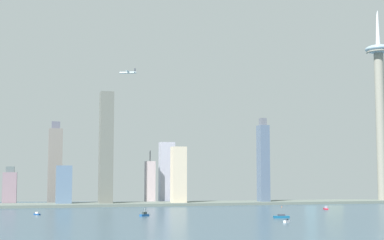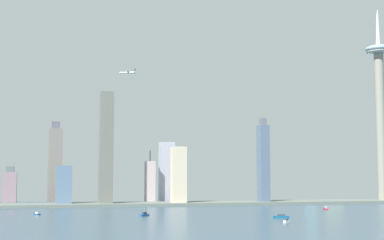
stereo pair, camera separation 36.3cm
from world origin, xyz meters
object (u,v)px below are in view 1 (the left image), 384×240
boat_4 (287,221)px  boat_6 (281,217)px  channel_buoy_0 (282,206)px  airplane (128,73)px  skyscraper_2 (334,185)px  skyscraper_6 (55,165)px  skyscraper_0 (64,186)px  skyscraper_1 (150,182)px  skyscraper_8 (167,173)px  skyscraper_9 (263,163)px  boat_0 (37,214)px  skyscraper_7 (106,148)px  boat_2 (326,208)px  observation_tower (380,94)px  skyscraper_5 (179,176)px  skyscraper_3 (310,166)px  skyscraper_4 (10,188)px  boat_5 (144,215)px

boat_4 → boat_6: boat_6 is taller
channel_buoy_0 → airplane: 305.75m
skyscraper_2 → boat_6: 465.01m
skyscraper_6 → boat_4: skyscraper_6 is taller
skyscraper_0 → skyscraper_1: size_ratio=0.70×
skyscraper_8 → skyscraper_9: size_ratio=0.73×
skyscraper_8 → boat_0: skyscraper_8 is taller
skyscraper_7 → channel_buoy_0: skyscraper_7 is taller
boat_0 → boat_4: bearing=14.5°
skyscraper_2 → boat_0: size_ratio=8.17×
skyscraper_0 → skyscraper_8: size_ratio=0.60×
skyscraper_9 → boat_2: skyscraper_9 is taller
observation_tower → boat_6: observation_tower is taller
boat_2 → boat_6: 178.65m
skyscraper_1 → skyscraper_5: skyscraper_5 is taller
airplane → skyscraper_2: bearing=-148.0°
skyscraper_3 → boat_0: bearing=-149.7°
skyscraper_4 → skyscraper_5: bearing=-14.4°
skyscraper_9 → skyscraper_5: bearing=-178.3°
skyscraper_0 → skyscraper_9: 309.12m
skyscraper_7 → boat_2: bearing=-31.8°
skyscraper_1 → boat_6: bearing=-78.1°
skyscraper_3 → airplane: (-348.77, -91.34, 140.13)m
skyscraper_5 → skyscraper_8: size_ratio=0.89×
skyscraper_3 → channel_buoy_0: skyscraper_3 is taller
skyscraper_5 → boat_0: skyscraper_5 is taller
boat_0 → skyscraper_6: bearing=136.0°
skyscraper_0 → skyscraper_3: size_ratio=0.48×
skyscraper_9 → boat_4: (-118.65, -348.23, -62.69)m
skyscraper_1 → boat_4: skyscraper_1 is taller
observation_tower → channel_buoy_0: bearing=-156.7°
boat_2 → channel_buoy_0: boat_2 is taller
skyscraper_7 → skyscraper_9: skyscraper_7 is taller
skyscraper_2 → boat_0: skyscraper_2 is taller
observation_tower → boat_4: 514.79m
skyscraper_1 → boat_4: size_ratio=10.89×
boat_4 → channel_buoy_0: (106.54, 252.11, -0.30)m
observation_tower → boat_0: bearing=-162.6°
observation_tower → skyscraper_4: size_ratio=6.28×
boat_2 → boat_4: 234.85m
skyscraper_4 → boat_0: 236.80m
boat_0 → boat_5: boat_5 is taller
boat_4 → skyscraper_3: bearing=-151.7°
boat_2 → boat_6: (-121.12, -131.33, -0.03)m
skyscraper_1 → boat_4: 405.42m
skyscraper_9 → boat_4: 373.19m
boat_0 → boat_4: size_ratio=1.17×
skyscraper_6 → skyscraper_9: size_ratio=0.95×
skyscraper_2 → boat_0: (-515.30, -260.08, -26.41)m
skyscraper_3 → boat_4: skyscraper_3 is taller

